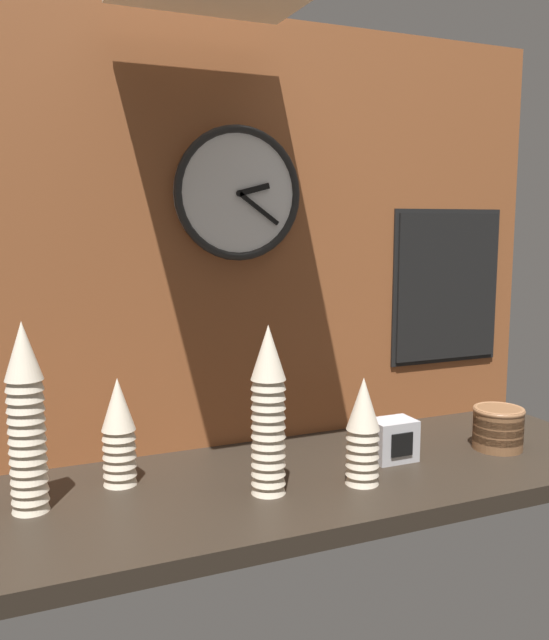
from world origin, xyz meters
name	(u,v)px	position (x,y,z in m)	size (l,w,h in m)	color
ground_plane	(307,480)	(0.00, 0.00, -0.02)	(1.60, 0.56, 0.04)	black
wall_tiled_back	(262,237)	(0.00, 0.27, 0.53)	(1.60, 0.03, 1.05)	brown
cup_stack_left	(119,432)	(-0.40, 0.09, 0.12)	(0.07, 0.07, 0.23)	beige
cup_stack_center_right	(363,431)	(0.08, -0.11, 0.12)	(0.07, 0.07, 0.23)	beige
cup_stack_far_left	(26,418)	(-0.59, 0.03, 0.19)	(0.07, 0.07, 0.38)	beige
cup_stack_center	(268,410)	(-0.13, -0.08, 0.18)	(0.07, 0.07, 0.36)	beige
bowl_stack_far_right	(498,427)	(0.51, -0.04, 0.06)	(0.13, 0.13, 0.11)	brown
wall_clock	(238,193)	(-0.07, 0.23, 0.63)	(0.32, 0.03, 0.32)	white
menu_board	(447,287)	(0.56, 0.24, 0.38)	(0.36, 0.01, 0.44)	black
napkin_dispenser	(393,440)	(0.22, -0.01, 0.05)	(0.10, 0.08, 0.10)	#B7B7BC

